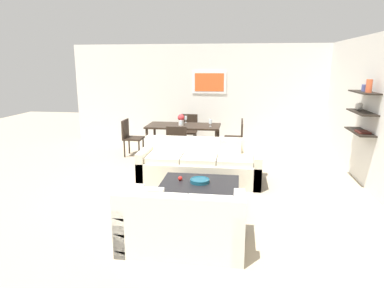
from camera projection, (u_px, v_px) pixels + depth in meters
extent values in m
plane|color=tan|center=(197.00, 187.00, 6.27)|extent=(18.00, 18.00, 0.00)
cube|color=silver|center=(224.00, 95.00, 9.33)|extent=(8.40, 0.06, 2.70)
cube|color=white|center=(209.00, 82.00, 9.26)|extent=(0.92, 0.02, 0.60)
cube|color=#E55926|center=(209.00, 82.00, 9.25)|extent=(0.78, 0.01, 0.48)
cube|color=silver|center=(370.00, 112.00, 6.13)|extent=(0.06, 8.20, 2.70)
cube|color=black|center=(364.00, 92.00, 5.99)|extent=(0.28, 0.90, 0.02)
cube|color=black|center=(362.00, 112.00, 6.07)|extent=(0.28, 0.90, 0.02)
cube|color=black|center=(360.00, 132.00, 6.14)|extent=(0.28, 0.90, 0.02)
cylinder|color=#D85933|center=(369.00, 86.00, 5.77)|extent=(0.10, 0.10, 0.22)
sphere|color=silver|center=(359.00, 106.00, 6.22)|extent=(0.14, 0.14, 0.14)
cylinder|color=#4C518C|center=(364.00, 88.00, 6.02)|extent=(0.07, 0.07, 0.12)
cube|color=#4C1E19|center=(363.00, 132.00, 5.99)|extent=(0.20, 0.28, 0.03)
cube|color=beige|center=(200.00, 171.00, 6.51)|extent=(2.25, 0.90, 0.42)
cube|color=beige|center=(202.00, 146.00, 6.78)|extent=(2.25, 0.16, 0.36)
cube|color=beige|center=(146.00, 164.00, 6.63)|extent=(0.14, 0.90, 0.60)
cube|color=beige|center=(257.00, 169.00, 6.35)|extent=(0.14, 0.90, 0.60)
cube|color=beige|center=(165.00, 157.00, 6.50)|extent=(0.64, 0.70, 0.10)
cube|color=beige|center=(200.00, 158.00, 6.41)|extent=(0.64, 0.70, 0.10)
cube|color=beige|center=(235.00, 159.00, 6.32)|extent=(0.64, 0.70, 0.10)
cube|color=beige|center=(231.00, 149.00, 6.53)|extent=(0.37, 0.17, 0.36)
cube|color=silver|center=(183.00, 229.00, 4.23)|extent=(1.48, 0.90, 0.42)
cube|color=silver|center=(178.00, 211.00, 3.78)|extent=(1.48, 0.16, 0.36)
cube|color=silver|center=(239.00, 225.00, 4.12)|extent=(0.14, 0.90, 0.60)
cube|color=silver|center=(131.00, 218.00, 4.30)|extent=(0.14, 0.90, 0.60)
cube|color=silver|center=(208.00, 209.00, 4.17)|extent=(0.58, 0.70, 0.10)
cube|color=silver|center=(160.00, 206.00, 4.25)|extent=(0.58, 0.70, 0.10)
cube|color=white|center=(148.00, 203.00, 4.01)|extent=(0.36, 0.14, 0.36)
cube|color=black|center=(199.00, 196.00, 5.34)|extent=(1.20, 1.02, 0.38)
cylinder|color=navy|center=(200.00, 181.00, 5.35)|extent=(0.30, 0.30, 0.05)
torus|color=navy|center=(200.00, 179.00, 5.35)|extent=(0.31, 0.31, 0.02)
sphere|color=red|center=(180.00, 178.00, 5.44)|extent=(0.07, 0.07, 0.07)
cube|color=black|center=(184.00, 126.00, 8.27)|extent=(1.74, 0.86, 0.04)
cylinder|color=black|center=(147.00, 143.00, 8.11)|extent=(0.06, 0.06, 0.71)
cylinder|color=black|center=(216.00, 146.00, 7.89)|extent=(0.06, 0.06, 0.71)
cylinder|color=black|center=(155.00, 137.00, 8.82)|extent=(0.06, 0.06, 0.71)
cylinder|color=black|center=(218.00, 139.00, 8.60)|extent=(0.06, 0.06, 0.71)
cube|color=black|center=(233.00, 141.00, 7.99)|extent=(0.44, 0.44, 0.04)
cube|color=black|center=(242.00, 132.00, 7.91)|extent=(0.04, 0.44, 0.43)
cylinder|color=black|center=(225.00, 149.00, 8.24)|extent=(0.04, 0.04, 0.41)
cylinder|color=black|center=(225.00, 152.00, 7.89)|extent=(0.04, 0.04, 0.41)
cylinder|color=black|center=(240.00, 149.00, 8.19)|extent=(0.04, 0.04, 0.41)
cylinder|color=black|center=(240.00, 153.00, 7.84)|extent=(0.04, 0.04, 0.41)
cube|color=black|center=(233.00, 138.00, 8.36)|extent=(0.44, 0.44, 0.04)
cube|color=black|center=(242.00, 129.00, 8.28)|extent=(0.04, 0.44, 0.43)
cylinder|color=black|center=(226.00, 145.00, 8.61)|extent=(0.04, 0.04, 0.41)
cylinder|color=black|center=(225.00, 148.00, 8.26)|extent=(0.04, 0.04, 0.41)
cylinder|color=black|center=(240.00, 145.00, 8.56)|extent=(0.04, 0.04, 0.41)
cylinder|color=black|center=(240.00, 149.00, 8.21)|extent=(0.04, 0.04, 0.41)
cube|color=black|center=(178.00, 145.00, 7.61)|extent=(0.44, 0.44, 0.04)
cube|color=black|center=(176.00, 137.00, 7.37)|extent=(0.44, 0.04, 0.43)
cylinder|color=black|center=(187.00, 153.00, 7.81)|extent=(0.04, 0.04, 0.41)
cylinder|color=black|center=(172.00, 153.00, 7.86)|extent=(0.04, 0.04, 0.41)
cylinder|color=black|center=(185.00, 157.00, 7.47)|extent=(0.04, 0.04, 0.41)
cylinder|color=black|center=(169.00, 157.00, 7.51)|extent=(0.04, 0.04, 0.41)
cube|color=black|center=(134.00, 138.00, 8.31)|extent=(0.44, 0.44, 0.04)
cube|color=black|center=(125.00, 129.00, 8.28)|extent=(0.04, 0.44, 0.43)
cylinder|color=black|center=(139.00, 149.00, 8.16)|extent=(0.04, 0.04, 0.41)
cylinder|color=black|center=(143.00, 146.00, 8.51)|extent=(0.04, 0.04, 0.41)
cylinder|color=black|center=(124.00, 149.00, 8.21)|extent=(0.04, 0.04, 0.41)
cylinder|color=black|center=(129.00, 145.00, 8.56)|extent=(0.04, 0.04, 0.41)
cube|color=black|center=(188.00, 132.00, 9.06)|extent=(0.44, 0.44, 0.04)
cube|color=black|center=(189.00, 122.00, 9.20)|extent=(0.44, 0.04, 0.43)
cylinder|color=black|center=(180.00, 142.00, 8.96)|extent=(0.04, 0.04, 0.41)
cylinder|color=black|center=(194.00, 142.00, 8.91)|extent=(0.04, 0.04, 0.41)
cylinder|color=black|center=(183.00, 139.00, 9.31)|extent=(0.04, 0.04, 0.41)
cylinder|color=black|center=(196.00, 139.00, 9.26)|extent=(0.04, 0.04, 0.41)
cylinder|color=silver|center=(186.00, 122.00, 8.62)|extent=(0.06, 0.06, 0.01)
cylinder|color=silver|center=(186.00, 121.00, 8.61)|extent=(0.01, 0.01, 0.07)
cylinder|color=silver|center=(186.00, 118.00, 8.59)|extent=(0.06, 0.06, 0.10)
cylinder|color=silver|center=(181.00, 128.00, 7.91)|extent=(0.06, 0.06, 0.01)
cylinder|color=silver|center=(181.00, 126.00, 7.90)|extent=(0.01, 0.01, 0.08)
cylinder|color=silver|center=(181.00, 122.00, 7.88)|extent=(0.07, 0.07, 0.09)
cylinder|color=silver|center=(210.00, 126.00, 8.07)|extent=(0.06, 0.06, 0.01)
cylinder|color=silver|center=(210.00, 125.00, 8.06)|extent=(0.01, 0.01, 0.06)
cylinder|color=silver|center=(210.00, 121.00, 8.05)|extent=(0.07, 0.07, 0.10)
cylinder|color=silver|center=(181.00, 123.00, 8.20)|extent=(0.12, 0.12, 0.13)
sphere|color=red|center=(181.00, 117.00, 8.18)|extent=(0.16, 0.16, 0.16)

